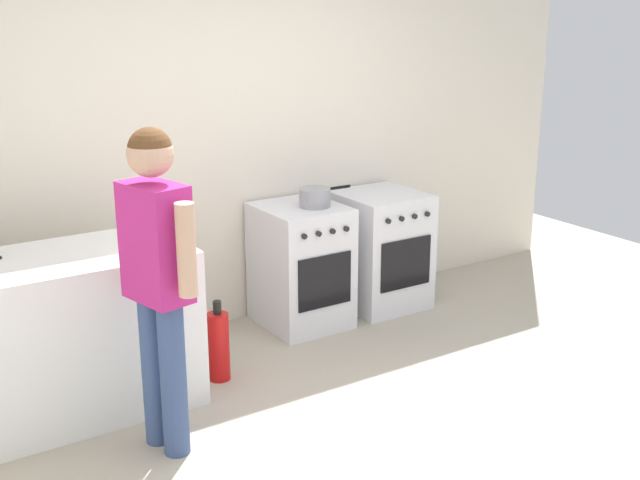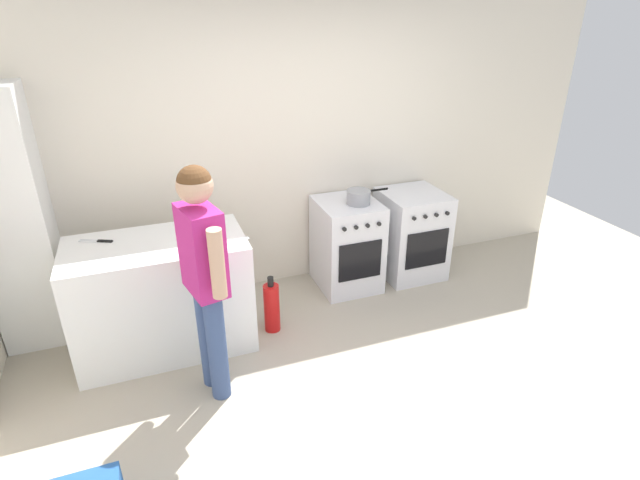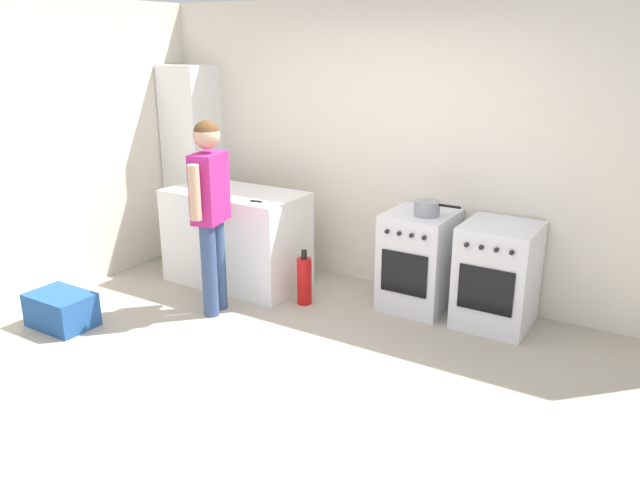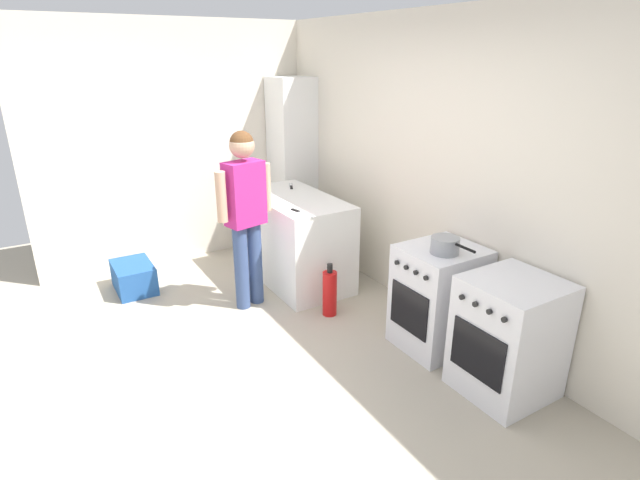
{
  "view_description": "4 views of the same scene",
  "coord_description": "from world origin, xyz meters",
  "px_view_note": "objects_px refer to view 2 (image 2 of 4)",
  "views": [
    {
      "loc": [
        -2.39,
        -2.91,
        2.2
      ],
      "look_at": [
        -0.01,
        0.78,
        0.87
      ],
      "focal_mm": 45.0,
      "sensor_mm": 36.0,
      "label": 1
    },
    {
      "loc": [
        -1.35,
        -2.28,
        2.48
      ],
      "look_at": [
        -0.14,
        0.98,
        0.82
      ],
      "focal_mm": 28.0,
      "sensor_mm": 36.0,
      "label": 2
    },
    {
      "loc": [
        2.29,
        -3.18,
        2.23
      ],
      "look_at": [
        -0.09,
        0.68,
        0.78
      ],
      "focal_mm": 35.0,
      "sensor_mm": 36.0,
      "label": 3
    },
    {
      "loc": [
        2.91,
        -1.06,
        2.26
      ],
      "look_at": [
        -0.04,
        0.71,
        0.96
      ],
      "focal_mm": 28.0,
      "sensor_mm": 36.0,
      "label": 4
    }
  ],
  "objects_px": {
    "pot": "(359,197)",
    "larder_cabinet": "(14,224)",
    "knife_chef": "(227,243)",
    "fire_extinguisher": "(272,307)",
    "knife_utility": "(97,241)",
    "person": "(204,266)",
    "oven_right": "(411,234)",
    "oven_left": "(347,244)"
  },
  "relations": [
    {
      "from": "pot",
      "to": "larder_cabinet",
      "type": "xyz_separation_m",
      "value": [
        -2.73,
        0.16,
        0.09
      ]
    },
    {
      "from": "knife_chef",
      "to": "fire_extinguisher",
      "type": "height_order",
      "value": "knife_chef"
    },
    {
      "from": "knife_utility",
      "to": "person",
      "type": "height_order",
      "value": "person"
    },
    {
      "from": "oven_right",
      "to": "knife_utility",
      "type": "xyz_separation_m",
      "value": [
        -2.77,
        -0.21,
        0.48
      ]
    },
    {
      "from": "pot",
      "to": "knife_chef",
      "type": "distance_m",
      "value": 1.38
    },
    {
      "from": "pot",
      "to": "fire_extinguisher",
      "type": "bearing_deg",
      "value": -156.26
    },
    {
      "from": "knife_utility",
      "to": "person",
      "type": "xyz_separation_m",
      "value": [
        0.66,
        -0.81,
        0.08
      ]
    },
    {
      "from": "oven_left",
      "to": "knife_chef",
      "type": "xyz_separation_m",
      "value": [
        -1.2,
        -0.57,
        0.48
      ]
    },
    {
      "from": "fire_extinguisher",
      "to": "knife_chef",
      "type": "bearing_deg",
      "value": -163.77
    },
    {
      "from": "oven_left",
      "to": "knife_chef",
      "type": "height_order",
      "value": "knife_chef"
    },
    {
      "from": "oven_right",
      "to": "fire_extinguisher",
      "type": "xyz_separation_m",
      "value": [
        -1.55,
        -0.48,
        -0.21
      ]
    },
    {
      "from": "pot",
      "to": "fire_extinguisher",
      "type": "xyz_separation_m",
      "value": [
        -0.95,
        -0.42,
        -0.7
      ]
    },
    {
      "from": "knife_chef",
      "to": "fire_extinguisher",
      "type": "relative_size",
      "value": 0.62
    },
    {
      "from": "knife_utility",
      "to": "larder_cabinet",
      "type": "xyz_separation_m",
      "value": [
        -0.56,
        0.31,
        0.1
      ]
    },
    {
      "from": "knife_utility",
      "to": "fire_extinguisher",
      "type": "bearing_deg",
      "value": -12.3
    },
    {
      "from": "fire_extinguisher",
      "to": "person",
      "type": "bearing_deg",
      "value": -135.72
    },
    {
      "from": "knife_chef",
      "to": "knife_utility",
      "type": "bearing_deg",
      "value": 157.81
    },
    {
      "from": "larder_cabinet",
      "to": "oven_left",
      "type": "bearing_deg",
      "value": -2.21
    },
    {
      "from": "pot",
      "to": "knife_chef",
      "type": "height_order",
      "value": "pot"
    },
    {
      "from": "knife_chef",
      "to": "larder_cabinet",
      "type": "height_order",
      "value": "larder_cabinet"
    },
    {
      "from": "pot",
      "to": "knife_chef",
      "type": "bearing_deg",
      "value": -158.14
    },
    {
      "from": "knife_chef",
      "to": "person",
      "type": "bearing_deg",
      "value": -116.9
    },
    {
      "from": "pot",
      "to": "oven_left",
      "type": "bearing_deg",
      "value": 141.35
    },
    {
      "from": "pot",
      "to": "knife_chef",
      "type": "relative_size",
      "value": 1.27
    },
    {
      "from": "pot",
      "to": "knife_chef",
      "type": "xyz_separation_m",
      "value": [
        -1.28,
        -0.51,
        -0.01
      ]
    },
    {
      "from": "oven_right",
      "to": "pot",
      "type": "height_order",
      "value": "pot"
    },
    {
      "from": "person",
      "to": "larder_cabinet",
      "type": "relative_size",
      "value": 0.82
    },
    {
      "from": "oven_right",
      "to": "knife_utility",
      "type": "relative_size",
      "value": 3.55
    },
    {
      "from": "oven_right",
      "to": "person",
      "type": "relative_size",
      "value": 0.52
    },
    {
      "from": "knife_utility",
      "to": "person",
      "type": "relative_size",
      "value": 0.15
    },
    {
      "from": "larder_cabinet",
      "to": "oven_right",
      "type": "bearing_deg",
      "value": -1.75
    },
    {
      "from": "oven_right",
      "to": "fire_extinguisher",
      "type": "relative_size",
      "value": 1.7
    },
    {
      "from": "knife_utility",
      "to": "knife_chef",
      "type": "height_order",
      "value": "same"
    },
    {
      "from": "oven_left",
      "to": "person",
      "type": "xyz_separation_m",
      "value": [
        -1.43,
        -1.02,
        0.55
      ]
    },
    {
      "from": "oven_left",
      "to": "larder_cabinet",
      "type": "height_order",
      "value": "larder_cabinet"
    },
    {
      "from": "oven_left",
      "to": "oven_right",
      "type": "relative_size",
      "value": 1.0
    },
    {
      "from": "oven_right",
      "to": "knife_chef",
      "type": "xyz_separation_m",
      "value": [
        -1.89,
        -0.57,
        0.48
      ]
    },
    {
      "from": "oven_left",
      "to": "oven_right",
      "type": "xyz_separation_m",
      "value": [
        0.68,
        0.0,
        0.0
      ]
    },
    {
      "from": "oven_right",
      "to": "pot",
      "type": "relative_size",
      "value": 2.16
    },
    {
      "from": "pot",
      "to": "person",
      "type": "height_order",
      "value": "person"
    },
    {
      "from": "oven_right",
      "to": "knife_utility",
      "type": "height_order",
      "value": "knife_utility"
    },
    {
      "from": "pot",
      "to": "person",
      "type": "distance_m",
      "value": 1.79
    }
  ]
}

